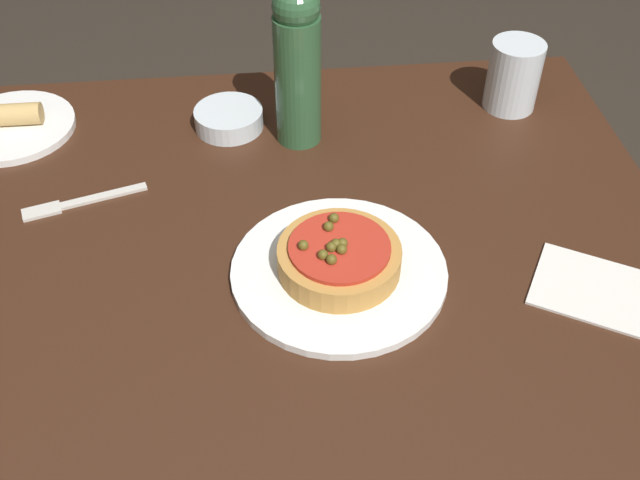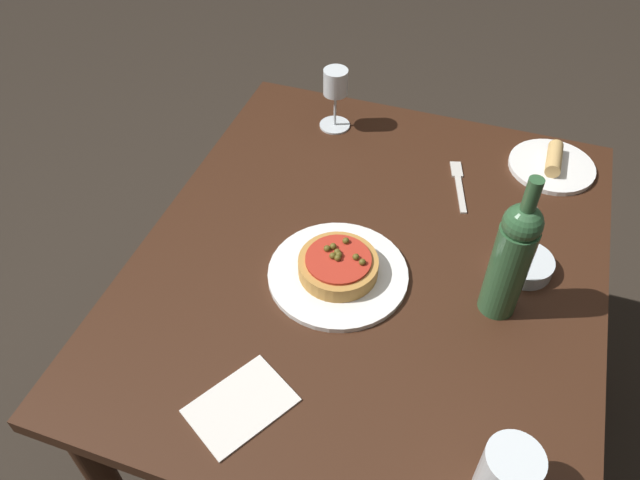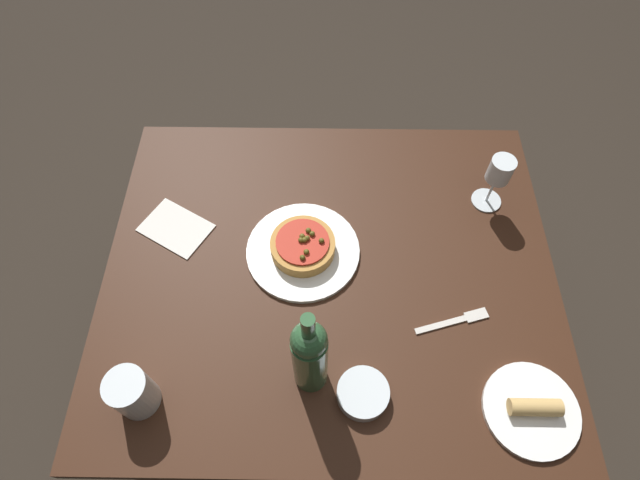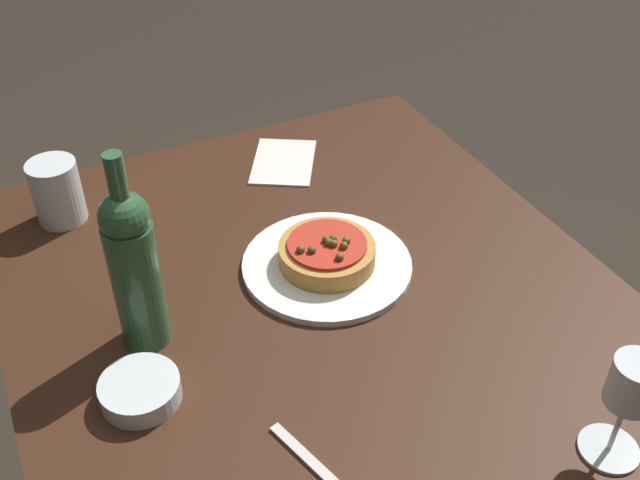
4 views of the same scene
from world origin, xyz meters
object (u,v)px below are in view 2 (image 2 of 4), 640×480
Objects in this scene: pizza at (338,265)px; water_cup at (508,475)px; side_bowl at (525,265)px; fork at (459,183)px; dinner_plate at (338,274)px; side_plate at (552,165)px; wine_bottle at (511,258)px; wine_glass at (335,87)px; dining_table at (367,289)px.

water_cup is at bearing 47.80° from pizza.
fork is at bearing -142.19° from side_bowl.
side_bowl is at bearing 111.38° from dinner_plate.
pizza reaches higher than side_plate.
pizza is at bearing -85.15° from wine_bottle.
water_cup is 0.73m from fork.
water_cup is (0.36, 0.06, -0.08)m from wine_bottle.
dinner_plate is 0.51m from water_cup.
side_plate is at bearing -73.41° from fork.
wine_bottle is at bearing -8.20° from side_plate.
wine_glass is at bearing -133.77° from wine_bottle.
pizza is (-0.00, 0.00, 0.03)m from dinner_plate.
pizza is at bearing 18.82° from wine_glass.
wine_glass reaches higher than side_plate.
fork is at bearing -57.04° from side_plate.
pizza reaches higher than dining_table.
wine_bottle reaches higher than dinner_plate.
wine_bottle reaches higher than side_bowl.
wine_bottle is at bearing 81.24° from dining_table.
wine_bottle is (-0.03, 0.32, 0.13)m from dinner_plate.
dining_table is at bearing 27.07° from wine_glass.
wine_glass is 0.80× the size of side_plate.
dining_table is 0.34m from fork.
wine_glass is 1.40× the size of water_cup.
fork is at bearing 153.52° from dinner_plate.
wine_glass is (-0.49, -0.17, 0.11)m from dinner_plate.
wine_glass reaches higher than water_cup.
dinner_plate is 1.77× the size of pizza.
side_bowl is at bearing -178.10° from water_cup.
wine_bottle is 0.17m from side_bowl.
side_bowl is at bearing 160.12° from wine_bottle.
water_cup is at bearing -0.76° from side_plate.
side_bowl is (-0.11, 0.04, -0.12)m from wine_bottle.
wine_bottle reaches higher than water_cup.
dinner_plate is at bearing -68.62° from side_bowl.
water_cup is 0.57× the size of side_plate.
dining_table is 3.45× the size of wine_bottle.
fork is at bearing 153.51° from pizza.
pizza is 0.33m from wine_bottle.
dining_table is 0.52m from wine_glass.
dining_table is at bearing -76.96° from side_bowl.
dinner_plate is at bearing 18.80° from wine_glass.
wine_glass is 1.46× the size of side_bowl.
side_plate is (-0.36, 0.03, -0.01)m from side_bowl.
dining_table is 0.14m from dinner_plate.
dinner_plate is 0.88× the size of wine_bottle.
wine_glass is 0.99m from water_cup.
dining_table is 6.91× the size of pizza.
wine_glass is 0.64m from side_bowl.
water_cup reaches higher than dinner_plate.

